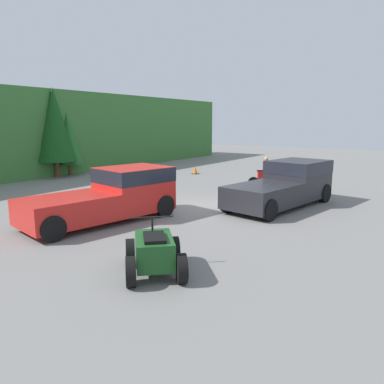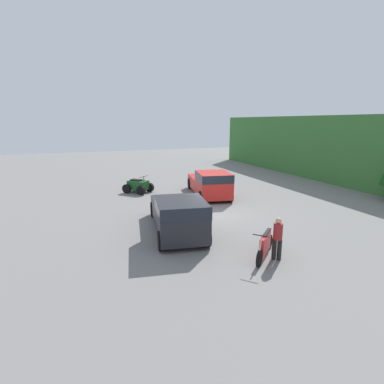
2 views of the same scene
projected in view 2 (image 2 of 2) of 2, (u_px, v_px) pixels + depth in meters
ground_plane at (209, 214)px, 17.21m from camera, size 80.00×80.00×0.00m
pickup_truck_red at (210, 183)px, 20.93m from camera, size 5.81×3.14×1.87m
pickup_truck_second at (178, 214)px, 13.93m from camera, size 5.92×3.06×1.87m
dirt_bike at (265, 245)px, 11.59m from camera, size 1.63×1.78×1.20m
quad_atv at (138, 186)px, 22.23m from camera, size 2.33×2.31×1.27m
rider_person at (278, 237)px, 11.30m from camera, size 0.49×0.49×1.68m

